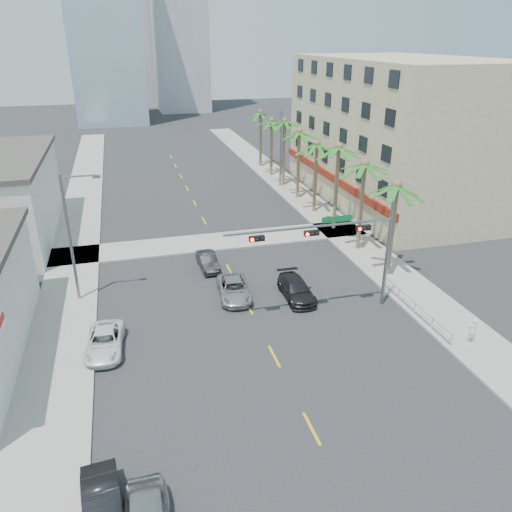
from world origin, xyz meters
The scene contains 24 objects.
ground centered at (0.00, 0.00, 0.00)m, with size 260.00×260.00×0.00m, color #262628.
sidewalk_right centered at (12.00, 20.00, 0.07)m, with size 4.00×120.00×0.15m, color gray.
sidewalk_left centered at (-12.00, 20.00, 0.07)m, with size 4.00×120.00×0.15m, color gray.
sidewalk_cross centered at (0.00, 22.00, 0.07)m, with size 80.00×4.00×0.15m, color gray.
building_right centered at (21.99, 30.00, 7.50)m, with size 15.25×28.00×15.00m.
tower_far_center centered at (-3.00, 125.00, 21.00)m, with size 16.00×16.00×42.00m, color #ADADB2.
traffic_signal_mast centered at (5.78, 7.95, 5.06)m, with size 11.12×0.54×7.20m.
palm_tree_0 centered at (11.60, 12.00, 7.08)m, with size 4.80×4.80×7.80m.
palm_tree_1 centered at (11.60, 17.20, 7.43)m, with size 4.80×4.80×8.16m.
palm_tree_2 centered at (11.60, 22.40, 7.78)m, with size 4.80×4.80×8.52m.
palm_tree_3 centered at (11.60, 27.60, 7.08)m, with size 4.80×4.80×7.80m.
palm_tree_4 centered at (11.60, 32.80, 7.43)m, with size 4.80×4.80×8.16m.
palm_tree_5 centered at (11.60, 38.00, 7.78)m, with size 4.80×4.80×8.52m.
palm_tree_6 centered at (11.60, 43.20, 7.08)m, with size 4.80×4.80×7.80m.
palm_tree_7 centered at (11.60, 48.40, 7.43)m, with size 4.80×4.80×8.16m.
streetlight_left centered at (-11.00, 14.00, 5.06)m, with size 2.55×0.25×9.00m.
streetlight_right centered at (11.00, 38.00, 5.06)m, with size 2.55×0.25×9.00m.
guardrail centered at (10.30, 6.00, 0.67)m, with size 0.08×8.08×1.00m.
car_parked_mid centered at (-9.40, -4.42, 0.67)m, with size 1.41×4.04×1.33m, color black.
car_parked_far centered at (-9.40, 7.14, 0.62)m, with size 2.04×4.43×1.23m, color white.
car_lane_left centered at (-1.58, 16.83, 0.61)m, with size 1.30×3.72×1.23m, color black.
car_lane_center centered at (-0.64, 11.59, 0.63)m, with size 2.11×4.57×1.27m, color #B3B2B7.
car_lane_right centered at (3.58, 10.40, 0.66)m, with size 1.85×4.56×1.32m, color black.
pedestrian centered at (11.73, 2.15, 0.95)m, with size 0.58×0.38×1.59m, color white.
Camera 1 is at (-7.30, -18.90, 16.94)m, focal length 35.00 mm.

